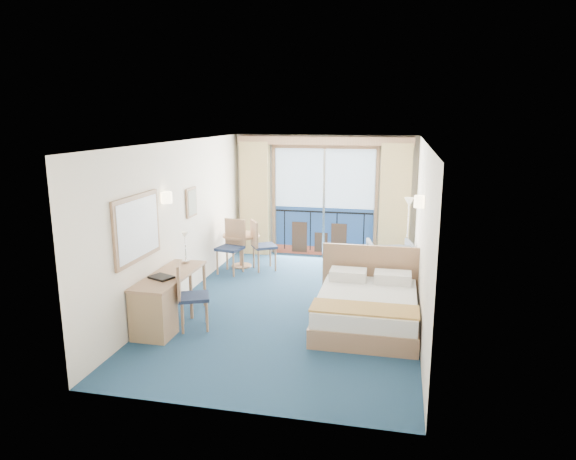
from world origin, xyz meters
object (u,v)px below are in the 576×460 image
object	(u,v)px
floor_lamp	(408,216)
desk_chair	(188,292)
nightstand	(402,279)
bed	(367,307)
armchair	(390,260)
desk	(157,306)
table_chair_b	(232,243)
round_table	(241,242)
table_chair_a	(260,242)

from	to	relation	value
floor_lamp	desk_chair	distance (m)	4.80
nightstand	bed	bearing A→B (deg)	-109.10
nightstand	armchair	distance (m)	0.89
nightstand	floor_lamp	world-z (taller)	floor_lamp
nightstand	desk_chair	world-z (taller)	desk_chair
bed	nightstand	bearing A→B (deg)	70.90
bed	desk_chair	xyz separation A→B (m)	(-2.58, -0.69, 0.29)
desk	table_chair_b	bearing A→B (deg)	88.12
table_chair_b	desk_chair	bearing A→B (deg)	-72.53
bed	floor_lamp	xyz separation A→B (m)	(0.59, 2.86, 0.88)
desk	round_table	size ratio (longest dim) A/B	2.13
desk	table_chair_b	xyz separation A→B (m)	(0.10, 3.11, 0.18)
bed	nightstand	xyz separation A→B (m)	(0.51, 1.47, 0.02)
floor_lamp	table_chair_b	bearing A→B (deg)	-168.38
nightstand	table_chair_b	distance (m)	3.44
desk	bed	bearing A→B (deg)	18.00
armchair	floor_lamp	xyz separation A→B (m)	(0.31, 0.53, 0.78)
armchair	nightstand	bearing A→B (deg)	92.96
bed	armchair	bearing A→B (deg)	83.15
desk	round_table	bearing A→B (deg)	87.41
armchair	desk	world-z (taller)	armchair
bed	desk_chair	bearing A→B (deg)	-165.00
armchair	floor_lamp	distance (m)	0.99
nightstand	armchair	bearing A→B (deg)	104.96
round_table	desk	bearing A→B (deg)	-92.59
desk	armchair	bearing A→B (deg)	45.59
desk_chair	round_table	xyz separation A→B (m)	(-0.20, 3.26, -0.05)
bed	desk	xyz separation A→B (m)	(-2.95, -0.96, 0.14)
bed	round_table	distance (m)	3.80
nightstand	desk_chair	bearing A→B (deg)	-145.00
desk	table_chair_b	world-z (taller)	table_chair_b
armchair	round_table	xyz separation A→B (m)	(-3.07, 0.23, 0.14)
round_table	bed	bearing A→B (deg)	-42.67
nightstand	desk_chair	xyz separation A→B (m)	(-3.09, -2.17, 0.27)
round_table	armchair	bearing A→B (deg)	-4.34
desk	table_chair_a	bearing A→B (deg)	79.68
round_table	table_chair_b	distance (m)	0.42
armchair	round_table	distance (m)	3.08
armchair	table_chair_b	size ratio (longest dim) A/B	0.78
bed	table_chair_a	distance (m)	3.37
desk_chair	round_table	world-z (taller)	desk_chair
bed	floor_lamp	size ratio (longest dim) A/B	1.26
bed	desk	distance (m)	3.10
nightstand	round_table	size ratio (longest dim) A/B	0.80
nightstand	armchair	size ratio (longest dim) A/B	0.72
desk_chair	table_chair_b	size ratio (longest dim) A/B	0.95
desk	table_chair_b	size ratio (longest dim) A/B	1.52
armchair	table_chair_a	world-z (taller)	table_chair_a
desk_chair	table_chair_a	world-z (taller)	table_chair_a
bed	desk_chair	world-z (taller)	bed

